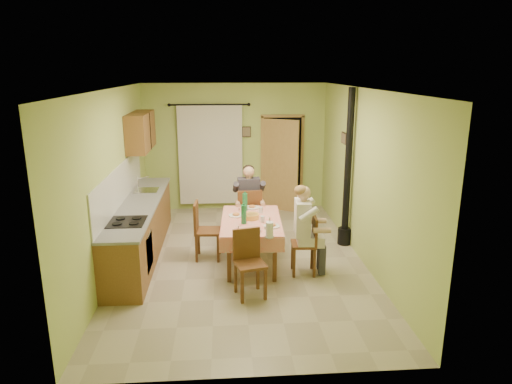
{
  "coord_description": "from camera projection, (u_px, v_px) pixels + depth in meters",
  "views": [
    {
      "loc": [
        -0.28,
        -7.06,
        3.1
      ],
      "look_at": [
        0.25,
        0.1,
        1.15
      ],
      "focal_mm": 32.0,
      "sensor_mm": 36.0,
      "label": 1
    }
  ],
  "objects": [
    {
      "name": "man_far",
      "position": [
        249.0,
        195.0,
        8.29
      ],
      "size": [
        0.59,
        0.47,
        1.39
      ],
      "rotation": [
        0.0,
        0.0,
        0.03
      ],
      "color": "#38333D",
      "rests_on": "chair_far"
    },
    {
      "name": "kitchen_run",
      "position": [
        140.0,
        227.0,
        7.76
      ],
      "size": [
        0.64,
        3.64,
        1.56
      ],
      "color": "brown",
      "rests_on": "ground"
    },
    {
      "name": "man_right",
      "position": [
        304.0,
        220.0,
        6.92
      ],
      "size": [
        0.48,
        0.6,
        1.39
      ],
      "rotation": [
        0.0,
        0.0,
        1.51
      ],
      "color": "silver",
      "rests_on": "chair_right"
    },
    {
      "name": "upper_cabinets",
      "position": [
        141.0,
        131.0,
        8.62
      ],
      "size": [
        0.35,
        1.4,
        0.7
      ],
      "primitive_type": "cube",
      "color": "brown",
      "rests_on": "room_shell"
    },
    {
      "name": "tableware",
      "position": [
        253.0,
        218.0,
        7.18
      ],
      "size": [
        0.78,
        1.62,
        0.33
      ],
      "color": "white",
      "rests_on": "dining_table"
    },
    {
      "name": "chair_left",
      "position": [
        207.0,
        242.0,
        7.64
      ],
      "size": [
        0.44,
        0.44,
        0.97
      ],
      "rotation": [
        0.0,
        0.0,
        -1.63
      ],
      "color": "#5A3418",
      "rests_on": "ground"
    },
    {
      "name": "stove_flue",
      "position": [
        347.0,
        190.0,
        8.07
      ],
      "size": [
        0.24,
        0.24,
        2.8
      ],
      "color": "black",
      "rests_on": "ground"
    },
    {
      "name": "doorway",
      "position": [
        281.0,
        163.0,
        10.19
      ],
      "size": [
        0.96,
        0.47,
        2.15
      ],
      "color": "black",
      "rests_on": "ground"
    },
    {
      "name": "chair_far",
      "position": [
        249.0,
        225.0,
        8.43
      ],
      "size": [
        0.46,
        0.46,
        1.01
      ],
      "rotation": [
        0.0,
        0.0,
        0.03
      ],
      "color": "#5A3418",
      "rests_on": "ground"
    },
    {
      "name": "room_shell",
      "position": [
        241.0,
        153.0,
        7.15
      ],
      "size": [
        4.04,
        6.04,
        2.82
      ],
      "color": "#B5CB68",
      "rests_on": "ground"
    },
    {
      "name": "picture_right",
      "position": [
        344.0,
        138.0,
        8.43
      ],
      "size": [
        0.03,
        0.31,
        0.21
      ],
      "primitive_type": "cube",
      "color": "brown",
      "rests_on": "room_shell"
    },
    {
      "name": "picture_back",
      "position": [
        246.0,
        132.0,
        10.04
      ],
      "size": [
        0.19,
        0.03,
        0.23
      ],
      "primitive_type": "cube",
      "color": "black",
      "rests_on": "room_shell"
    },
    {
      "name": "chair_right",
      "position": [
        304.0,
        256.0,
        7.08
      ],
      "size": [
        0.39,
        0.39,
        0.92
      ],
      "rotation": [
        0.0,
        0.0,
        1.51
      ],
      "color": "#5A3418",
      "rests_on": "ground"
    },
    {
      "name": "chair_near",
      "position": [
        250.0,
        276.0,
        6.37
      ],
      "size": [
        0.47,
        0.47,
        0.95
      ],
      "rotation": [
        0.0,
        0.0,
        3.38
      ],
      "color": "#5A3418",
      "rests_on": "ground"
    },
    {
      "name": "floor",
      "position": [
        242.0,
        260.0,
        7.62
      ],
      "size": [
        4.0,
        6.0,
        0.01
      ],
      "primitive_type": "cube",
      "color": "tan",
      "rests_on": "ground"
    },
    {
      "name": "curtain",
      "position": [
        211.0,
        155.0,
        10.05
      ],
      "size": [
        1.7,
        0.07,
        2.22
      ],
      "color": "black",
      "rests_on": "ground"
    },
    {
      "name": "dining_table",
      "position": [
        251.0,
        242.0,
        7.39
      ],
      "size": [
        1.03,
        1.62,
        0.76
      ],
      "rotation": [
        0.0,
        0.0,
        -0.05
      ],
      "color": "#E88C7A",
      "rests_on": "ground"
    }
  ]
}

